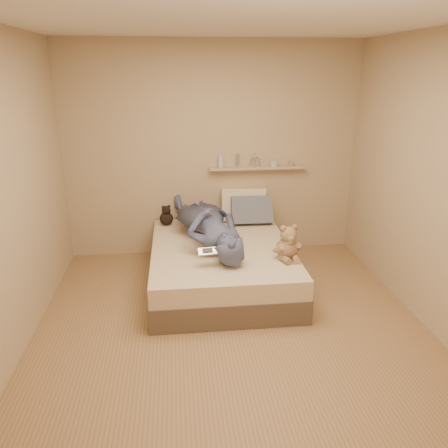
{
  "coord_description": "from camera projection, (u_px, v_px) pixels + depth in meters",
  "views": [
    {
      "loc": [
        -0.46,
        -3.42,
        2.25
      ],
      "look_at": [
        0.0,
        0.65,
        0.8
      ],
      "focal_mm": 35.0,
      "sensor_mm": 36.0,
      "label": 1
    }
  ],
  "objects": [
    {
      "name": "wall_shelf",
      "position": [
        257.0,
        168.0,
        5.42
      ],
      "size": [
        1.2,
        0.12,
        0.03
      ],
      "primitive_type": "cube",
      "color": "tan",
      "rests_on": "wall_back"
    },
    {
      "name": "pillow_grey",
      "position": [
        252.0,
        210.0,
        5.36
      ],
      "size": [
        0.51,
        0.28,
        0.37
      ],
      "primitive_type": "cube",
      "rotation": [
        -0.44,
        0.0,
        -0.02
      ],
      "color": "slate",
      "rests_on": "bed"
    },
    {
      "name": "person",
      "position": [
        208.0,
        223.0,
        4.8
      ],
      "size": [
        0.96,
        1.78,
        0.4
      ],
      "primitive_type": "imported",
      "rotation": [
        0.0,
        0.0,
        3.36
      ],
      "color": "#4A5075",
      "rests_on": "bed"
    },
    {
      "name": "room",
      "position": [
        233.0,
        193.0,
        3.57
      ],
      "size": [
        3.8,
        3.8,
        3.8
      ],
      "color": "#98734E",
      "rests_on": "ground"
    },
    {
      "name": "teddy_bear",
      "position": [
        288.0,
        245.0,
        4.35
      ],
      "size": [
        0.3,
        0.29,
        0.37
      ],
      "color": "#8F664E",
      "rests_on": "bed"
    },
    {
      "name": "pillow_cream",
      "position": [
        244.0,
        205.0,
        5.47
      ],
      "size": [
        0.57,
        0.3,
        0.43
      ],
      "primitive_type": "cube",
      "rotation": [
        -0.27,
        0.0,
        -0.06
      ],
      "color": "#F4DFC1",
      "rests_on": "bed"
    },
    {
      "name": "game_console",
      "position": [
        207.0,
        251.0,
        4.17
      ],
      "size": [
        0.19,
        0.09,
        0.06
      ],
      "color": "#BBBCC2",
      "rests_on": "bed"
    },
    {
      "name": "dark_plush",
      "position": [
        166.0,
        216.0,
        5.32
      ],
      "size": [
        0.16,
        0.16,
        0.25
      ],
      "color": "black",
      "rests_on": "bed"
    },
    {
      "name": "shelf_bottles",
      "position": [
        249.0,
        161.0,
        5.38
      ],
      "size": [
        0.96,
        0.11,
        0.19
      ],
      "color": "silver",
      "rests_on": "wall_shelf"
    },
    {
      "name": "bed",
      "position": [
        221.0,
        265.0,
        4.8
      ],
      "size": [
        1.5,
        1.9,
        0.45
      ],
      "color": "brown",
      "rests_on": "floor"
    }
  ]
}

